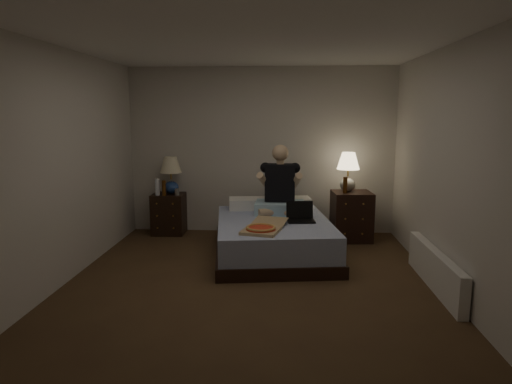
# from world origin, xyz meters

# --- Properties ---
(floor) EXTENTS (4.00, 4.50, 0.00)m
(floor) POSITION_xyz_m (0.00, 0.00, 0.00)
(floor) COLOR brown
(floor) RESTS_ON ground
(ceiling) EXTENTS (4.00, 4.50, 0.00)m
(ceiling) POSITION_xyz_m (0.00, 0.00, 2.50)
(ceiling) COLOR white
(ceiling) RESTS_ON ground
(wall_back) EXTENTS (4.00, 0.00, 2.50)m
(wall_back) POSITION_xyz_m (0.00, 2.25, 1.25)
(wall_back) COLOR silver
(wall_back) RESTS_ON ground
(wall_front) EXTENTS (4.00, 0.00, 2.50)m
(wall_front) POSITION_xyz_m (0.00, -2.25, 1.25)
(wall_front) COLOR silver
(wall_front) RESTS_ON ground
(wall_left) EXTENTS (0.00, 4.50, 2.50)m
(wall_left) POSITION_xyz_m (-2.00, 0.00, 1.25)
(wall_left) COLOR silver
(wall_left) RESTS_ON ground
(wall_right) EXTENTS (0.00, 4.50, 2.50)m
(wall_right) POSITION_xyz_m (2.00, 0.00, 1.25)
(wall_right) COLOR silver
(wall_right) RESTS_ON ground
(bed) EXTENTS (1.63, 2.04, 0.47)m
(bed) POSITION_xyz_m (0.22, 1.03, 0.23)
(bed) COLOR #5167A3
(bed) RESTS_ON floor
(nightstand_left) EXTENTS (0.48, 0.43, 0.61)m
(nightstand_left) POSITION_xyz_m (-1.39, 2.03, 0.31)
(nightstand_left) COLOR black
(nightstand_left) RESTS_ON floor
(nightstand_right) EXTENTS (0.58, 0.53, 0.71)m
(nightstand_right) POSITION_xyz_m (1.32, 1.82, 0.35)
(nightstand_right) COLOR black
(nightstand_right) RESTS_ON floor
(lamp_left) EXTENTS (0.34, 0.34, 0.56)m
(lamp_left) POSITION_xyz_m (-1.35, 2.05, 0.89)
(lamp_left) COLOR navy
(lamp_left) RESTS_ON nightstand_left
(lamp_right) EXTENTS (0.40, 0.40, 0.56)m
(lamp_right) POSITION_xyz_m (1.26, 1.88, 0.99)
(lamp_right) COLOR #979890
(lamp_right) RESTS_ON nightstand_right
(water_bottle) EXTENTS (0.07, 0.07, 0.25)m
(water_bottle) POSITION_xyz_m (-1.52, 1.90, 0.74)
(water_bottle) COLOR white
(water_bottle) RESTS_ON nightstand_left
(soda_can) EXTENTS (0.07, 0.07, 0.10)m
(soda_can) POSITION_xyz_m (-1.23, 1.91, 0.66)
(soda_can) COLOR #B8B8B3
(soda_can) RESTS_ON nightstand_left
(beer_bottle_left) EXTENTS (0.06, 0.06, 0.23)m
(beer_bottle_left) POSITION_xyz_m (-1.42, 1.88, 0.73)
(beer_bottle_left) COLOR #522D0B
(beer_bottle_left) RESTS_ON nightstand_left
(beer_bottle_right) EXTENTS (0.06, 0.06, 0.23)m
(beer_bottle_right) POSITION_xyz_m (1.20, 1.71, 0.82)
(beer_bottle_right) COLOR #572D0C
(beer_bottle_right) RESTS_ON nightstand_right
(person) EXTENTS (0.68, 0.54, 0.93)m
(person) POSITION_xyz_m (0.29, 1.41, 0.93)
(person) COLOR black
(person) RESTS_ON bed
(laptop) EXTENTS (0.37, 0.32, 0.24)m
(laptop) POSITION_xyz_m (0.56, 0.95, 0.59)
(laptop) COLOR black
(laptop) RESTS_ON bed
(pizza_box) EXTENTS (0.57, 0.83, 0.08)m
(pizza_box) POSITION_xyz_m (0.08, 0.40, 0.51)
(pizza_box) COLOR tan
(pizza_box) RESTS_ON bed
(radiator) EXTENTS (0.10, 1.60, 0.40)m
(radiator) POSITION_xyz_m (1.93, 0.01, 0.20)
(radiator) COLOR silver
(radiator) RESTS_ON floor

